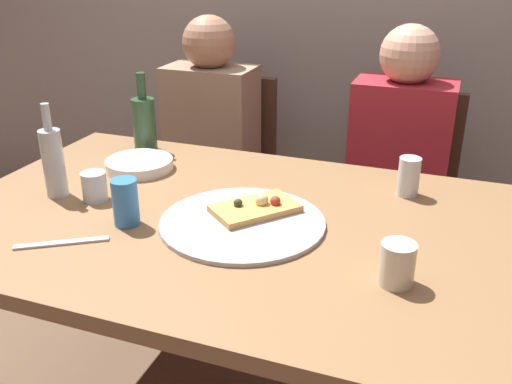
{
  "coord_description": "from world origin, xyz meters",
  "views": [
    {
      "loc": [
        0.54,
        -1.22,
        1.42
      ],
      "look_at": [
        0.06,
        0.07,
        0.81
      ],
      "focal_mm": 39.44,
      "sensor_mm": 36.0,
      "label": 1
    }
  ],
  "objects_px": {
    "dining_table": "(226,242)",
    "wine_bottle": "(144,122)",
    "pizza_slice_last": "(256,207)",
    "plate_stack": "(139,164)",
    "pizza_tray": "(242,223)",
    "beer_bottle": "(53,161)",
    "table_knife": "(62,243)",
    "chair_left": "(219,168)",
    "chair_right": "(396,192)",
    "short_glass": "(397,264)",
    "tumbler_far": "(409,177)",
    "tumbler_near": "(94,186)",
    "guest_in_sweater": "(203,151)",
    "soda_can": "(125,202)",
    "guest_in_beanie": "(394,176)"
  },
  "relations": [
    {
      "from": "pizza_slice_last",
      "to": "chair_left",
      "type": "distance_m",
      "value": 1.03
    },
    {
      "from": "short_glass",
      "to": "plate_stack",
      "type": "height_order",
      "value": "short_glass"
    },
    {
      "from": "pizza_tray",
      "to": "table_knife",
      "type": "xyz_separation_m",
      "value": [
        -0.37,
        -0.24,
        -0.0
      ]
    },
    {
      "from": "short_glass",
      "to": "plate_stack",
      "type": "distance_m",
      "value": 0.94
    },
    {
      "from": "guest_in_sweater",
      "to": "table_knife",
      "type": "bearing_deg",
      "value": 96.2
    },
    {
      "from": "pizza_tray",
      "to": "tumbler_far",
      "type": "distance_m",
      "value": 0.51
    },
    {
      "from": "tumbler_far",
      "to": "chair_left",
      "type": "height_order",
      "value": "chair_left"
    },
    {
      "from": "soda_can",
      "to": "pizza_slice_last",
      "type": "bearing_deg",
      "value": 28.73
    },
    {
      "from": "soda_can",
      "to": "table_knife",
      "type": "relative_size",
      "value": 0.55
    },
    {
      "from": "dining_table",
      "to": "beer_bottle",
      "type": "relative_size",
      "value": 5.6
    },
    {
      "from": "plate_stack",
      "to": "guest_in_sweater",
      "type": "bearing_deg",
      "value": 93.23
    },
    {
      "from": "dining_table",
      "to": "wine_bottle",
      "type": "bearing_deg",
      "value": 140.25
    },
    {
      "from": "tumbler_far",
      "to": "table_knife",
      "type": "bearing_deg",
      "value": -141.8
    },
    {
      "from": "wine_bottle",
      "to": "tumbler_far",
      "type": "bearing_deg",
      "value": -5.04
    },
    {
      "from": "table_knife",
      "to": "chair_left",
      "type": "bearing_deg",
      "value": 62.91
    },
    {
      "from": "short_glass",
      "to": "chair_left",
      "type": "height_order",
      "value": "chair_left"
    },
    {
      "from": "short_glass",
      "to": "soda_can",
      "type": "bearing_deg",
      "value": 176.44
    },
    {
      "from": "wine_bottle",
      "to": "short_glass",
      "type": "distance_m",
      "value": 1.08
    },
    {
      "from": "soda_can",
      "to": "chair_right",
      "type": "xyz_separation_m",
      "value": [
        0.57,
        1.02,
        -0.31
      ]
    },
    {
      "from": "short_glass",
      "to": "soda_can",
      "type": "distance_m",
      "value": 0.68
    },
    {
      "from": "dining_table",
      "to": "short_glass",
      "type": "xyz_separation_m",
      "value": [
        0.46,
        -0.17,
        0.12
      ]
    },
    {
      "from": "pizza_slice_last",
      "to": "plate_stack",
      "type": "relative_size",
      "value": 1.19
    },
    {
      "from": "chair_right",
      "to": "wine_bottle",
      "type": "bearing_deg",
      "value": 31.6
    },
    {
      "from": "beer_bottle",
      "to": "guest_in_beanie",
      "type": "height_order",
      "value": "guest_in_beanie"
    },
    {
      "from": "table_knife",
      "to": "short_glass",
      "type": "bearing_deg",
      "value": -24.79
    },
    {
      "from": "chair_left",
      "to": "wine_bottle",
      "type": "bearing_deg",
      "value": 84.64
    },
    {
      "from": "chair_right",
      "to": "guest_in_beanie",
      "type": "distance_m",
      "value": 0.2
    },
    {
      "from": "pizza_tray",
      "to": "beer_bottle",
      "type": "height_order",
      "value": "beer_bottle"
    },
    {
      "from": "pizza_tray",
      "to": "soda_can",
      "type": "xyz_separation_m",
      "value": [
        -0.28,
        -0.1,
        0.06
      ]
    },
    {
      "from": "wine_bottle",
      "to": "guest_in_sweater",
      "type": "height_order",
      "value": "guest_in_sweater"
    },
    {
      "from": "short_glass",
      "to": "wine_bottle",
      "type": "bearing_deg",
      "value": 149.0
    },
    {
      "from": "soda_can",
      "to": "guest_in_sweater",
      "type": "height_order",
      "value": "guest_in_sweater"
    },
    {
      "from": "beer_bottle",
      "to": "tumbler_near",
      "type": "xyz_separation_m",
      "value": [
        0.12,
        0.01,
        -0.06
      ]
    },
    {
      "from": "guest_in_sweater",
      "to": "tumbler_far",
      "type": "bearing_deg",
      "value": 153.15
    },
    {
      "from": "tumbler_near",
      "to": "chair_left",
      "type": "xyz_separation_m",
      "value": [
        -0.04,
        0.92,
        -0.29
      ]
    },
    {
      "from": "short_glass",
      "to": "guest_in_beanie",
      "type": "xyz_separation_m",
      "value": [
        -0.11,
        0.91,
        -0.17
      ]
    },
    {
      "from": "tumbler_near",
      "to": "guest_in_sweater",
      "type": "distance_m",
      "value": 0.79
    },
    {
      "from": "short_glass",
      "to": "guest_in_beanie",
      "type": "bearing_deg",
      "value": 96.96
    },
    {
      "from": "short_glass",
      "to": "table_knife",
      "type": "distance_m",
      "value": 0.78
    },
    {
      "from": "dining_table",
      "to": "soda_can",
      "type": "height_order",
      "value": "soda_can"
    },
    {
      "from": "soda_can",
      "to": "short_glass",
      "type": "bearing_deg",
      "value": -3.56
    },
    {
      "from": "wine_bottle",
      "to": "short_glass",
      "type": "relative_size",
      "value": 2.84
    },
    {
      "from": "beer_bottle",
      "to": "tumbler_near",
      "type": "relative_size",
      "value": 3.29
    },
    {
      "from": "table_knife",
      "to": "plate_stack",
      "type": "bearing_deg",
      "value": 66.86
    },
    {
      "from": "tumbler_near",
      "to": "table_knife",
      "type": "relative_size",
      "value": 0.37
    },
    {
      "from": "guest_in_sweater",
      "to": "pizza_tray",
      "type": "bearing_deg",
      "value": 121.89
    },
    {
      "from": "pizza_tray",
      "to": "guest_in_beanie",
      "type": "height_order",
      "value": "guest_in_beanie"
    },
    {
      "from": "wine_bottle",
      "to": "short_glass",
      "type": "xyz_separation_m",
      "value": [
        0.93,
        -0.56,
        -0.05
      ]
    },
    {
      "from": "table_knife",
      "to": "guest_in_beanie",
      "type": "bearing_deg",
      "value": 24.44
    },
    {
      "from": "chair_right",
      "to": "chair_left",
      "type": "bearing_deg",
      "value": 0.0
    }
  ]
}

